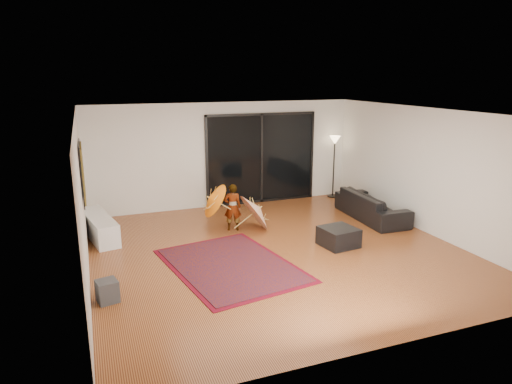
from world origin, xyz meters
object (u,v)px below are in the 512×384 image
media_console (99,227)px  sofa (372,206)px  child (233,207)px  ottoman (338,237)px

media_console → sofa: size_ratio=0.81×
sofa → child: bearing=86.4°
ottoman → sofa: bearing=38.1°
ottoman → child: child is taller
sofa → ottoman: bearing=130.6°
media_console → child: bearing=-22.0°
ottoman → child: 2.42m
media_console → sofa: (6.20, -0.90, 0.07)m
child → ottoman: bearing=151.7°
media_console → sofa: bearing=-19.5°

